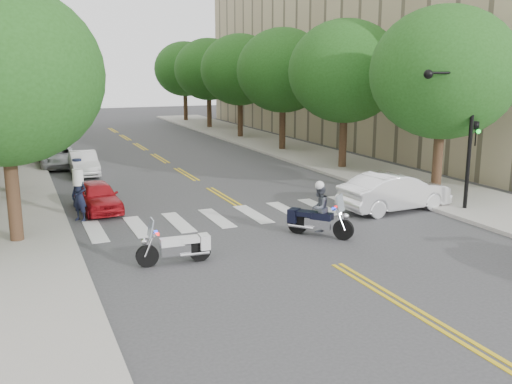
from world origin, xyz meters
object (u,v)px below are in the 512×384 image
motorcycle_police (317,212)px  convertible (395,192)px  officer_standing (79,196)px  motorcycle_parked (180,247)px

motorcycle_police → convertible: (4.73, 1.96, -0.09)m
convertible → officer_standing: bearing=70.5°
motorcycle_police → motorcycle_parked: motorcycle_police is taller
motorcycle_police → motorcycle_parked: bearing=-29.3°
motorcycle_parked → convertible: size_ratio=0.47×
convertible → motorcycle_parked: bearing=102.1°
motorcycle_parked → convertible: 10.30m
motorcycle_police → officer_standing: (-7.40, 5.39, 0.09)m
motorcycle_police → convertible: size_ratio=0.43×
motorcycle_police → convertible: motorcycle_police is taller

